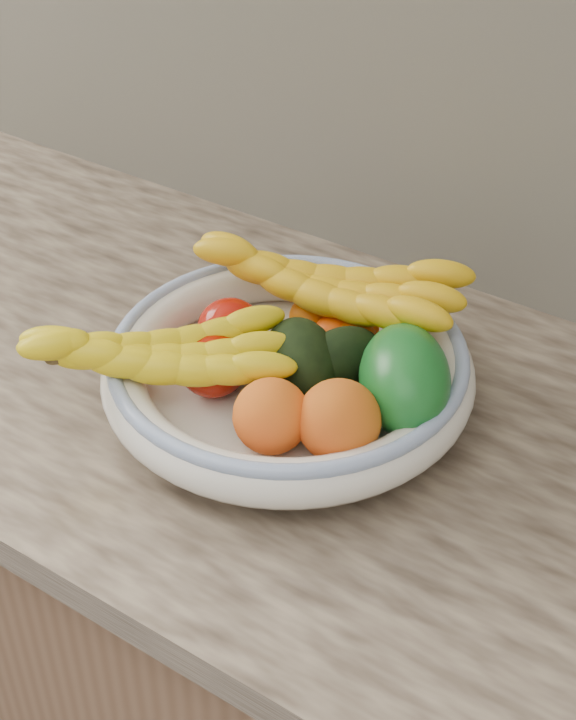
# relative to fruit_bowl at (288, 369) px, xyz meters

# --- Properties ---
(kitchen_counter) EXTENTS (2.44, 0.66, 1.40)m
(kitchen_counter) POSITION_rel_fruit_bowl_xyz_m (0.00, 0.03, -0.48)
(kitchen_counter) COLOR brown
(kitchen_counter) RESTS_ON ground
(fruit_bowl) EXTENTS (0.39, 0.39, 0.08)m
(fruit_bowl) POSITION_rel_fruit_bowl_xyz_m (0.00, 0.00, 0.00)
(fruit_bowl) COLOR silver
(fruit_bowl) RESTS_ON kitchen_counter
(clementine_back_left) EXTENTS (0.05, 0.05, 0.05)m
(clementine_back_left) POSITION_rel_fruit_bowl_xyz_m (-0.03, 0.09, 0.01)
(clementine_back_left) COLOR orange
(clementine_back_left) RESTS_ON fruit_bowl
(clementine_back_right) EXTENTS (0.07, 0.07, 0.05)m
(clementine_back_right) POSITION_rel_fruit_bowl_xyz_m (0.02, 0.09, 0.01)
(clementine_back_right) COLOR #FF5D05
(clementine_back_right) RESTS_ON fruit_bowl
(clementine_back_mid) EXTENTS (0.06, 0.06, 0.05)m
(clementine_back_mid) POSITION_rel_fruit_bowl_xyz_m (0.01, 0.07, 0.01)
(clementine_back_mid) COLOR #FF5105
(clementine_back_mid) RESTS_ON fruit_bowl
(clementine_extra) EXTENTS (0.05, 0.05, 0.05)m
(clementine_extra) POSITION_rel_fruit_bowl_xyz_m (0.03, 0.08, 0.01)
(clementine_extra) COLOR #F26005
(clementine_extra) RESTS_ON fruit_bowl
(tomato_left) EXTENTS (0.08, 0.08, 0.06)m
(tomato_left) POSITION_rel_fruit_bowl_xyz_m (-0.08, 0.01, 0.01)
(tomato_left) COLOR #A81006
(tomato_left) RESTS_ON fruit_bowl
(tomato_near_left) EXTENTS (0.09, 0.09, 0.07)m
(tomato_near_left) POSITION_rel_fruit_bowl_xyz_m (-0.06, -0.05, 0.01)
(tomato_near_left) COLOR #A51000
(tomato_near_left) RESTS_ON fruit_bowl
(avocado_center) EXTENTS (0.13, 0.14, 0.08)m
(avocado_center) POSITION_rel_fruit_bowl_xyz_m (0.01, 0.00, 0.02)
(avocado_center) COLOR black
(avocado_center) RESTS_ON fruit_bowl
(avocado_right) EXTENTS (0.09, 0.11, 0.06)m
(avocado_right) POSITION_rel_fruit_bowl_xyz_m (0.05, 0.03, 0.02)
(avocado_right) COLOR black
(avocado_right) RESTS_ON fruit_bowl
(green_mango) EXTENTS (0.17, 0.18, 0.12)m
(green_mango) POSITION_rel_fruit_bowl_xyz_m (0.12, 0.02, 0.03)
(green_mango) COLOR #10591C
(green_mango) RESTS_ON fruit_bowl
(peach_front) EXTENTS (0.09, 0.09, 0.08)m
(peach_front) POSITION_rel_fruit_bowl_xyz_m (0.04, -0.09, 0.02)
(peach_front) COLOR orange
(peach_front) RESTS_ON fruit_bowl
(peach_right) EXTENTS (0.09, 0.09, 0.08)m
(peach_right) POSITION_rel_fruit_bowl_xyz_m (0.10, -0.06, 0.02)
(peach_right) COLOR orange
(peach_right) RESTS_ON fruit_bowl
(banana_bunch_back) EXTENTS (0.34, 0.18, 0.09)m
(banana_bunch_back) POSITION_rel_fruit_bowl_xyz_m (-0.01, 0.09, 0.04)
(banana_bunch_back) COLOR yellow
(banana_bunch_back) RESTS_ON fruit_bowl
(banana_bunch_front) EXTENTS (0.29, 0.27, 0.08)m
(banana_bunch_front) POSITION_rel_fruit_bowl_xyz_m (-0.09, -0.10, 0.03)
(banana_bunch_front) COLOR yellow
(banana_bunch_front) RESTS_ON fruit_bowl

